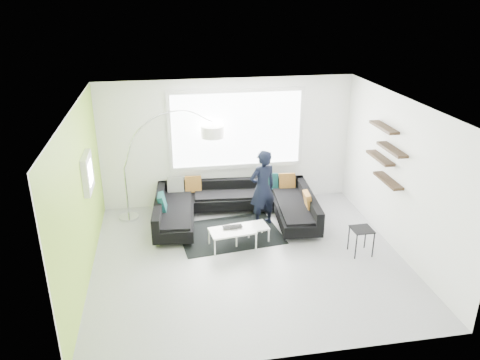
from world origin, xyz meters
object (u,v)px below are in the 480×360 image
Objects in this scene: sectional_sofa at (235,209)px; laptop at (233,228)px; arc_lamp at (124,168)px; person at (262,188)px; coffee_table at (241,235)px; side_table at (361,241)px.

laptop is at bearing -96.56° from sectional_sofa.
laptop is (-0.19, -0.95, 0.06)m from sectional_sofa.
arc_lamp is 2.84m from person.
person reaches higher than sectional_sofa.
coffee_table is 2.13× the size of side_table.
laptop is at bearing 163.45° from side_table.
sectional_sofa is at bearing 141.84° from side_table.
coffee_table is at bearing -87.00° from sectional_sofa.
sectional_sofa is 2.12× the size of person.
side_table is at bearing -19.87° from laptop.
person is (0.56, 0.72, 0.62)m from coffee_table.
arc_lamp is (-2.16, 1.45, 0.96)m from coffee_table.
arc_lamp is 4.47× the size of side_table.
arc_lamp reaches higher than side_table.
person reaches higher than laptop.
sectional_sofa is 2.62m from side_table.
person is at bearing -13.59° from sectional_sofa.
arc_lamp is 5.90× the size of laptop.
side_table is at bearing -26.95° from coffee_table.
laptop is (-2.25, 0.67, 0.11)m from side_table.
sectional_sofa is 6.69× the size of side_table.
laptop is (2.00, -1.51, -0.77)m from arc_lamp.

